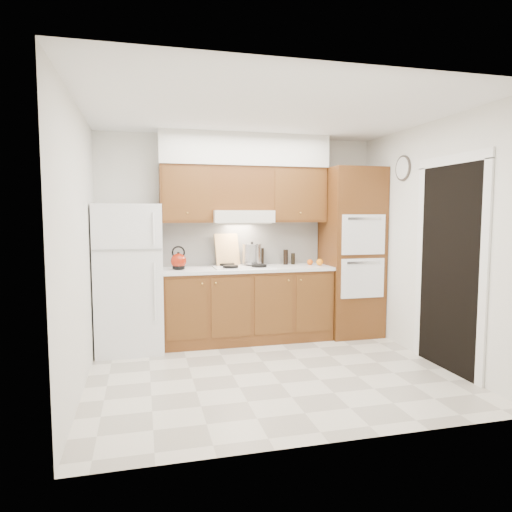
% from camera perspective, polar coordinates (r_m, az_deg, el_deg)
% --- Properties ---
extents(floor, '(3.60, 3.60, 0.00)m').
position_cam_1_polar(floor, '(4.81, 1.88, -14.26)').
color(floor, beige).
rests_on(floor, ground).
extents(ceiling, '(3.60, 3.60, 0.00)m').
position_cam_1_polar(ceiling, '(4.64, 1.99, 17.63)').
color(ceiling, white).
rests_on(ceiling, wall_back).
extents(wall_back, '(3.60, 0.02, 2.60)m').
position_cam_1_polar(wall_back, '(5.99, -2.03, 2.34)').
color(wall_back, silver).
rests_on(wall_back, floor).
extents(wall_left, '(0.02, 3.00, 2.60)m').
position_cam_1_polar(wall_left, '(4.40, -21.23, 0.90)').
color(wall_left, silver).
rests_on(wall_left, floor).
extents(wall_right, '(0.02, 3.00, 2.60)m').
position_cam_1_polar(wall_right, '(5.32, 20.91, 1.62)').
color(wall_right, silver).
rests_on(wall_right, floor).
extents(fridge, '(0.75, 0.72, 1.72)m').
position_cam_1_polar(fridge, '(5.55, -15.57, -2.66)').
color(fridge, white).
rests_on(fridge, floor).
extents(base_cabinets, '(2.11, 0.60, 0.90)m').
position_cam_1_polar(base_cabinets, '(5.82, -1.13, -6.20)').
color(base_cabinets, brown).
rests_on(base_cabinets, floor).
extents(countertop, '(2.13, 0.62, 0.04)m').
position_cam_1_polar(countertop, '(5.73, -1.12, -1.61)').
color(countertop, white).
rests_on(countertop, base_cabinets).
extents(backsplash, '(2.11, 0.03, 0.56)m').
position_cam_1_polar(backsplash, '(5.99, -1.76, 1.58)').
color(backsplash, white).
rests_on(backsplash, countertop).
extents(oven_cabinet, '(0.70, 0.65, 2.20)m').
position_cam_1_polar(oven_cabinet, '(6.17, 11.83, 0.46)').
color(oven_cabinet, brown).
rests_on(oven_cabinet, floor).
extents(upper_cab_left, '(0.63, 0.33, 0.70)m').
position_cam_1_polar(upper_cab_left, '(5.72, -8.78, 7.65)').
color(upper_cab_left, brown).
rests_on(upper_cab_left, wall_back).
extents(upper_cab_right, '(0.73, 0.33, 0.70)m').
position_cam_1_polar(upper_cab_right, '(6.02, 5.02, 7.58)').
color(upper_cab_right, brown).
rests_on(upper_cab_right, wall_back).
extents(range_hood, '(0.75, 0.45, 0.15)m').
position_cam_1_polar(range_hood, '(5.76, -1.81, 4.96)').
color(range_hood, silver).
rests_on(range_hood, wall_back).
extents(upper_cab_over_hood, '(0.75, 0.33, 0.55)m').
position_cam_1_polar(upper_cab_over_hood, '(5.83, -1.95, 8.41)').
color(upper_cab_over_hood, brown).
rests_on(upper_cab_over_hood, range_hood).
extents(soffit, '(2.13, 0.36, 0.40)m').
position_cam_1_polar(soffit, '(5.87, -1.44, 13.05)').
color(soffit, silver).
rests_on(soffit, wall_back).
extents(cooktop, '(0.74, 0.50, 0.01)m').
position_cam_1_polar(cooktop, '(5.74, -1.65, -1.34)').
color(cooktop, white).
rests_on(cooktop, countertop).
extents(doorway, '(0.02, 0.90, 2.10)m').
position_cam_1_polar(doorway, '(5.06, 22.97, -1.48)').
color(doorway, black).
rests_on(doorway, floor).
extents(wall_clock, '(0.02, 0.30, 0.30)m').
position_cam_1_polar(wall_clock, '(5.79, 17.90, 10.41)').
color(wall_clock, '#3F3833').
rests_on(wall_clock, wall_right).
extents(kettle, '(0.22, 0.22, 0.19)m').
position_cam_1_polar(kettle, '(5.55, -9.66, -0.63)').
color(kettle, maroon).
rests_on(kettle, countertop).
extents(cutting_board, '(0.34, 0.19, 0.43)m').
position_cam_1_polar(cutting_board, '(5.86, -3.62, 0.70)').
color(cutting_board, tan).
rests_on(cutting_board, countertop).
extents(stock_pot, '(0.26, 0.26, 0.25)m').
position_cam_1_polar(stock_pot, '(5.83, -0.51, 0.23)').
color(stock_pot, '#AEAEB2').
rests_on(stock_pot, cooktop).
extents(condiment_a, '(0.08, 0.08, 0.22)m').
position_cam_1_polar(condiment_a, '(6.03, 0.70, -0.03)').
color(condiment_a, black).
rests_on(condiment_a, countertop).
extents(condiment_b, '(0.06, 0.06, 0.20)m').
position_cam_1_polar(condiment_b, '(6.03, 3.73, -0.14)').
color(condiment_b, black).
rests_on(condiment_b, countertop).
extents(condiment_c, '(0.07, 0.07, 0.15)m').
position_cam_1_polar(condiment_c, '(6.06, 4.65, -0.34)').
color(condiment_c, black).
rests_on(condiment_c, countertop).
extents(orange_near, '(0.10, 0.10, 0.09)m').
position_cam_1_polar(orange_near, '(5.96, 7.97, -0.77)').
color(orange_near, '#FC9A0D').
rests_on(orange_near, countertop).
extents(orange_far, '(0.09, 0.09, 0.08)m').
position_cam_1_polar(orange_far, '(6.01, 6.76, -0.76)').
color(orange_far, '#FC600D').
rests_on(orange_far, countertop).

